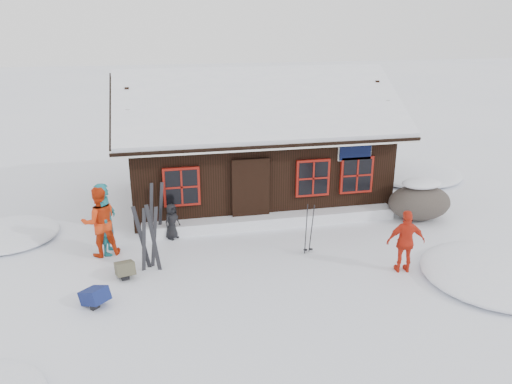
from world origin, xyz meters
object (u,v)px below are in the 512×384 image
skier_orange_right (406,242)px  backpack_blue (95,299)px  ski_pair_left (149,239)px  boulder (419,201)px  skier_orange_left (100,222)px  backpack_olive (125,271)px  skier_teal (106,219)px  skier_crouched (172,221)px  ski_poles (309,230)px

skier_orange_right → backpack_blue: skier_orange_right is taller
ski_pair_left → boulder: bearing=-11.5°
backpack_blue → skier_orange_left: bearing=48.3°
skier_orange_right → ski_pair_left: ski_pair_left is taller
skier_orange_left → skier_orange_right: size_ratio=1.18×
ski_pair_left → backpack_blue: size_ratio=2.88×
boulder → backpack_olive: 8.94m
skier_orange_left → ski_pair_left: 1.58m
skier_teal → skier_crouched: size_ratio=1.88×
ski_poles → ski_pair_left: bearing=179.7°
skier_teal → boulder: bearing=-78.6°
skier_teal → skier_crouched: (1.69, 0.58, -0.45)m
skier_orange_right → ski_poles: skier_orange_right is taller
skier_teal → boulder: size_ratio=0.99×
boulder → backpack_blue: size_ratio=3.42×
backpack_blue → ski_pair_left: bearing=9.6°
skier_orange_left → ski_poles: (5.30, -1.02, -0.28)m
skier_crouched → backpack_blue: skier_crouched is taller
skier_teal → backpack_blue: size_ratio=3.41×
backpack_blue → ski_poles: bearing=-26.2°
backpack_olive → skier_teal: bearing=95.2°
skier_orange_right → boulder: skier_orange_right is taller
ski_poles → skier_orange_left: bearing=169.2°
boulder → ski_pair_left: 8.27m
skier_orange_left → skier_crouched: bearing=-173.5°
skier_orange_right → ski_pair_left: (-6.03, 1.51, -0.02)m
boulder → ski_pair_left: (-8.12, -1.51, 0.19)m
skier_orange_left → skier_orange_right: bearing=147.8°
skier_teal → skier_crouched: bearing=-62.5°
ski_poles → backpack_blue: 5.51m
skier_orange_left → ski_poles: size_ratio=1.35×
skier_orange_right → skier_crouched: bearing=-21.1°
boulder → skier_orange_right: bearing=-124.7°
skier_orange_right → backpack_blue: (-7.23, -0.01, -0.64)m
ski_poles → backpack_olive: ski_poles is taller
skier_orange_left → ski_pair_left: bearing=127.7°
skier_teal → backpack_blue: bearing=-174.5°
boulder → ski_poles: size_ratio=1.40×
ski_pair_left → ski_poles: 4.08m
skier_crouched → backpack_olive: skier_crouched is taller
skier_crouched → ski_poles: ski_poles is taller
skier_teal → backpack_blue: 2.72m
skier_orange_right → skier_crouched: (-5.40, 3.16, -0.28)m
skier_orange_left → boulder: skier_orange_left is taller
backpack_olive → skier_orange_left: bearing=102.0°
skier_crouched → backpack_blue: size_ratio=1.81×
ski_poles → backpack_blue: bearing=-164.2°
backpack_blue → skier_orange_right: bearing=-42.0°
skier_orange_left → boulder: bearing=170.0°
skier_crouched → ski_poles: size_ratio=0.74×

